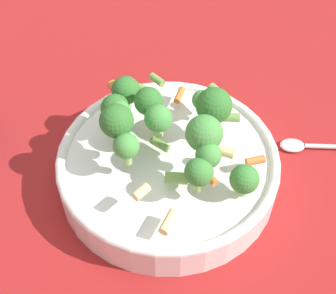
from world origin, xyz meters
TOP-DOWN VIEW (x-y plane):
  - ground_plane at (0.00, 0.00)m, footprint 3.00×3.00m
  - bowl at (0.00, 0.00)m, footprint 0.29×0.29m
  - pasta_salad at (-0.00, 0.01)m, footprint 0.25×0.22m
  - spoon at (0.14, 0.19)m, footprint 0.16×0.13m

SIDE VIEW (x-z plane):
  - ground_plane at x=0.00m, z-range 0.00..0.00m
  - spoon at x=0.14m, z-range 0.00..0.01m
  - bowl at x=0.00m, z-range 0.00..0.06m
  - pasta_salad at x=0.00m, z-range 0.06..0.15m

